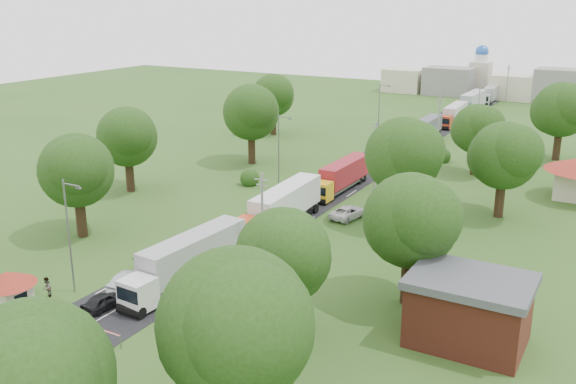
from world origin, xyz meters
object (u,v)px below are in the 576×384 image
Objects in this scene: boom_barrier at (62,318)px; car_lane_mid at (132,280)px; car_lane_front at (104,301)px; truck_0 at (187,260)px; info_sign at (408,146)px; guard_booth at (9,286)px; pedestrian_near at (51,310)px.

boom_barrier is 1.93× the size of car_lane_mid.
truck_0 is at bearing -106.17° from car_lane_front.
info_sign is at bearing -91.63° from car_lane_front.
car_lane_front reaches higher than boom_barrier.
truck_0 is 7.99m from car_lane_front.
car_lane_mid is (5.60, 7.87, -1.38)m from guard_booth.
info_sign is 1.04× the size of car_lane_front.
car_lane_front is at bearing 84.85° from boom_barrier.
guard_booth is at bearing -128.51° from truck_0.
info_sign reaches higher than car_lane_mid.
car_lane_mid is at bearing -97.43° from info_sign.
pedestrian_near is (-2.21, -3.46, 0.18)m from car_lane_front.
pedestrian_near reaches higher than car_lane_front.
guard_booth is 1.11× the size of car_lane_front.
boom_barrier is 11.80m from truck_0.
truck_0 is (3.15, 11.30, 1.28)m from boom_barrier.
pedestrian_near is at bearing 164.88° from boom_barrier.
pedestrian_near is at bearing -114.85° from truck_0.
info_sign is at bearing 78.32° from guard_booth.
truck_0 is 11.98m from pedestrian_near.
boom_barrier is at bearing 88.14° from car_lane_mid.
truck_0 reaches higher than guard_booth.
car_lane_front is (-2.79, -7.34, -1.49)m from truck_0.
pedestrian_near is (-1.85, 0.50, -0.04)m from boom_barrier.
guard_booth reaches higher than car_lane_front.
guard_booth is 61.27m from info_sign.
car_lane_mid reaches higher than boom_barrier.
truck_0 is at bearing 74.41° from boom_barrier.
info_sign is (12.40, 60.00, 0.84)m from guard_booth.
car_lane_front is at bearing 95.12° from car_lane_mid.
truck_0 is 8.69× the size of pedestrian_near.
info_sign is 52.62m from car_lane_mid.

